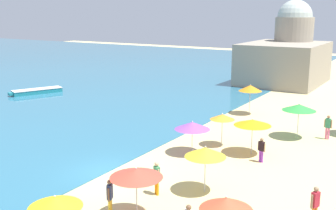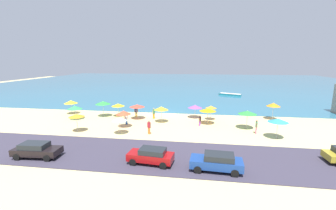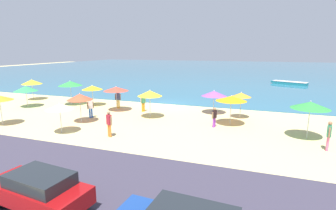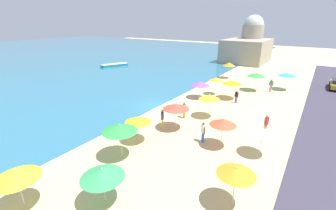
% 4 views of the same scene
% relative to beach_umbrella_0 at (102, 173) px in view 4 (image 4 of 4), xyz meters
% --- Properties ---
extents(ground_plane, '(160.00, 160.00, 0.00)m').
position_rel_beach_umbrella_0_xyz_m(ground_plane, '(13.19, 6.27, -1.94)').
color(ground_plane, '#CFBD81').
extents(beach_umbrella_0, '(2.32, 2.32, 2.28)m').
position_rel_beach_umbrella_0_xyz_m(beach_umbrella_0, '(0.00, 0.00, 0.00)').
color(beach_umbrella_0, '#B2B2B7').
rests_on(beach_umbrella_0, ground_plane).
extents(beach_umbrella_1, '(2.46, 2.46, 2.62)m').
position_rel_beach_umbrella_0_xyz_m(beach_umbrella_1, '(26.04, -1.26, 0.37)').
color(beach_umbrella_1, '#B2B2B7').
rests_on(beach_umbrella_1, ground_plane).
extents(beach_umbrella_2, '(1.71, 1.71, 2.34)m').
position_rel_beach_umbrella_0_xyz_m(beach_umbrella_2, '(21.34, 2.71, 0.14)').
color(beach_umbrella_2, '#B2B2B7').
rests_on(beach_umbrella_2, ground_plane).
extents(beach_umbrella_3, '(2.34, 2.34, 2.23)m').
position_rel_beach_umbrella_0_xyz_m(beach_umbrella_3, '(18.84, 3.70, -0.03)').
color(beach_umbrella_3, '#B2B2B7').
rests_on(beach_umbrella_3, ground_plane).
extents(beach_umbrella_4, '(2.14, 2.14, 2.51)m').
position_rel_beach_umbrella_0_xyz_m(beach_umbrella_4, '(13.86, 0.25, 0.24)').
color(beach_umbrella_4, '#B2B2B7').
rests_on(beach_umbrella_4, ground_plane).
extents(beach_umbrella_5, '(2.00, 2.00, 2.47)m').
position_rel_beach_umbrella_0_xyz_m(beach_umbrella_5, '(3.69, -5.80, 0.26)').
color(beach_umbrella_5, '#B2B2B7').
rests_on(beach_umbrella_5, ground_plane).
extents(beach_umbrella_6, '(2.35, 2.35, 2.55)m').
position_rel_beach_umbrella_0_xyz_m(beach_umbrella_6, '(28.89, -4.74, 0.31)').
color(beach_umbrella_6, '#B2B2B7').
rests_on(beach_umbrella_6, ground_plane).
extents(beach_umbrella_7, '(2.41, 2.41, 2.42)m').
position_rel_beach_umbrella_0_xyz_m(beach_umbrella_7, '(20.77, 0.32, 0.21)').
color(beach_umbrella_7, '#B2B2B7').
rests_on(beach_umbrella_7, ground_plane).
extents(beach_umbrella_8, '(2.08, 2.08, 2.76)m').
position_rel_beach_umbrella_0_xyz_m(beach_umbrella_8, '(31.07, 4.42, 0.47)').
color(beach_umbrella_8, '#B2B2B7').
rests_on(beach_umbrella_8, ground_plane).
extents(beach_umbrella_9, '(2.48, 2.48, 2.67)m').
position_rel_beach_umbrella_0_xyz_m(beach_umbrella_9, '(3.66, 2.41, 0.41)').
color(beach_umbrella_9, '#B2B2B7').
rests_on(beach_umbrella_9, ground_plane).
extents(beach_umbrella_10, '(2.30, 2.30, 2.50)m').
position_rel_beach_umbrella_0_xyz_m(beach_umbrella_10, '(-2.65, 3.29, 0.21)').
color(beach_umbrella_10, '#B2B2B7').
rests_on(beach_umbrella_10, ground_plane).
extents(beach_umbrella_11, '(2.40, 2.40, 2.45)m').
position_rel_beach_umbrella_0_xyz_m(beach_umbrella_11, '(9.72, 1.60, 0.23)').
color(beach_umbrella_11, '#B2B2B7').
rests_on(beach_umbrella_11, ground_plane).
extents(beach_umbrella_12, '(2.06, 2.06, 2.46)m').
position_rel_beach_umbrella_0_xyz_m(beach_umbrella_12, '(9.09, -3.03, 0.20)').
color(beach_umbrella_12, '#B2B2B7').
rests_on(beach_umbrella_12, ground_plane).
extents(beach_umbrella_13, '(2.14, 2.14, 2.24)m').
position_rel_beach_umbrella_0_xyz_m(beach_umbrella_13, '(6.08, 2.86, 0.01)').
color(beach_umbrella_13, '#B2B2B7').
rests_on(beach_umbrella_13, ground_plane).
extents(beach_umbrella_14, '(1.90, 1.90, 2.21)m').
position_rel_beach_umbrella_0_xyz_m(beach_umbrella_14, '(9.56, -5.85, 0.00)').
color(beach_umbrella_14, '#B2B2B7').
rests_on(beach_umbrella_14, ground_plane).
extents(bather_0, '(0.38, 0.49, 1.77)m').
position_rel_beach_umbrella_0_xyz_m(bather_0, '(12.29, 2.20, -0.95)').
color(bather_0, orange).
rests_on(bather_0, ground_plane).
extents(bather_1, '(0.53, 0.35, 1.81)m').
position_rel_beach_umbrella_0_xyz_m(bather_1, '(13.27, -5.41, -0.92)').
color(bather_1, orange).
rests_on(bather_1, ground_plane).
extents(bather_2, '(0.27, 0.56, 1.80)m').
position_rel_beach_umbrella_0_xyz_m(bather_2, '(26.86, -3.23, -0.93)').
color(bather_2, pink).
rests_on(bather_2, ground_plane).
extents(bather_3, '(0.33, 0.54, 1.58)m').
position_rel_beach_umbrella_0_xyz_m(bather_3, '(19.67, -0.73, -1.06)').
color(bather_3, purple).
rests_on(bather_3, ground_plane).
extents(bather_4, '(0.52, 0.35, 1.80)m').
position_rel_beach_umbrella_0_xyz_m(bather_4, '(9.21, 2.73, -0.93)').
color(bather_4, yellow).
rests_on(bather_4, ground_plane).
extents(bather_5, '(0.39, 0.47, 1.77)m').
position_rel_beach_umbrella_0_xyz_m(bather_5, '(8.94, -1.50, -0.95)').
color(bather_5, blue).
rests_on(bather_5, ground_plane).
extents(skiff_nearshore, '(5.81, 3.48, 0.54)m').
position_rel_beach_umbrella_0_xyz_m(skiff_nearshore, '(27.47, 28.38, -1.62)').
color(skiff_nearshore, teal).
rests_on(skiff_nearshore, sea).
extents(harbor_fortress, '(12.39, 9.31, 10.65)m').
position_rel_beach_umbrella_0_xyz_m(harbor_fortress, '(50.63, 6.82, 1.63)').
color(harbor_fortress, gray).
rests_on(harbor_fortress, ground_plane).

